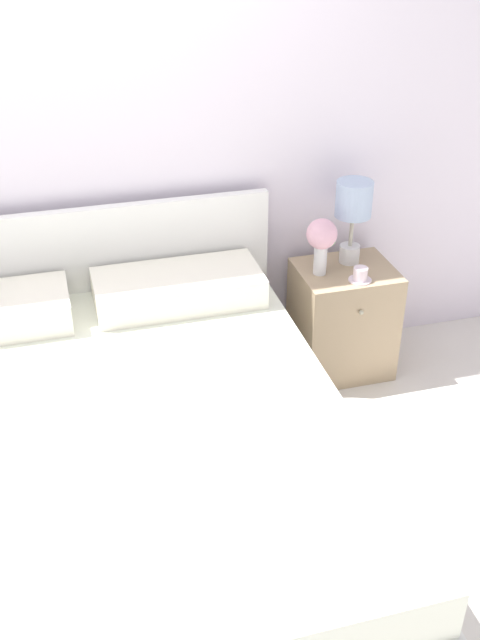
{
  "coord_description": "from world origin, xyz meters",
  "views": [
    {
      "loc": [
        -0.09,
        -3.24,
        2.28
      ],
      "look_at": [
        0.64,
        -0.58,
        0.6
      ],
      "focal_mm": 42.0,
      "sensor_mm": 36.0,
      "label": 1
    }
  ],
  "objects": [
    {
      "name": "ground_plane",
      "position": [
        0.0,
        0.0,
        0.0
      ],
      "size": [
        12.0,
        12.0,
        0.0
      ],
      "primitive_type": "plane",
      "color": "silver"
    },
    {
      "name": "wall_back",
      "position": [
        0.0,
        0.07,
        1.3
      ],
      "size": [
        8.0,
        0.06,
        2.6
      ],
      "color": "white",
      "rests_on": "ground_plane"
    },
    {
      "name": "bed",
      "position": [
        0.0,
        -0.98,
        0.29
      ],
      "size": [
        1.86,
        2.1,
        0.96
      ],
      "color": "white",
      "rests_on": "ground_plane"
    },
    {
      "name": "nightstand",
      "position": [
        1.29,
        -0.22,
        0.29
      ],
      "size": [
        0.48,
        0.42,
        0.58
      ],
      "color": "tan",
      "rests_on": "ground_plane"
    },
    {
      "name": "table_lamp",
      "position": [
        1.33,
        -0.14,
        0.87
      ],
      "size": [
        0.18,
        0.18,
        0.42
      ],
      "color": "white",
      "rests_on": "nightstand"
    },
    {
      "name": "flower_vase",
      "position": [
        1.15,
        -0.22,
        0.77
      ],
      "size": [
        0.15,
        0.15,
        0.28
      ],
      "color": "white",
      "rests_on": "nightstand"
    },
    {
      "name": "teacup",
      "position": [
        1.31,
        -0.34,
        0.61
      ],
      "size": [
        0.11,
        0.11,
        0.07
      ],
      "color": "white",
      "rests_on": "nightstand"
    }
  ]
}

